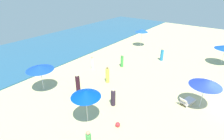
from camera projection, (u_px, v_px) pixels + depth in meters
ground_plane at (223, 111)px, 13.69m from camera, size 60.00×60.00×0.00m
ocean at (43, 49)px, 26.24m from camera, size 60.00×13.36×0.12m
umbrella_0 at (206, 82)px, 13.15m from camera, size 2.34×2.34×2.50m
lounge_chair_0_0 at (187, 101)px, 14.36m from camera, size 1.61×1.06×0.76m
umbrella_1 at (142, 31)px, 26.63m from camera, size 1.87×1.87×2.59m
umbrella_2 at (86, 94)px, 11.68m from camera, size 2.02×2.02×2.55m
umbrella_3 at (40, 68)px, 15.38m from camera, size 2.36×2.36×2.45m
beachgoer_0 at (78, 83)px, 15.89m from camera, size 0.52×0.52×1.70m
beachgoer_2 at (92, 63)px, 20.05m from camera, size 0.35×0.35×1.51m
beachgoer_3 at (122, 61)px, 20.57m from camera, size 0.45×0.45×1.55m
beachgoer_4 at (113, 98)px, 14.06m from camera, size 0.40×0.40×1.49m
beachgoer_5 at (107, 75)px, 17.31m from camera, size 0.44×0.44×1.66m
beachgoer_6 at (162, 55)px, 22.29m from camera, size 0.47×0.47×1.61m
beach_ball_0 at (118, 125)px, 12.14m from camera, size 0.33×0.33×0.33m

